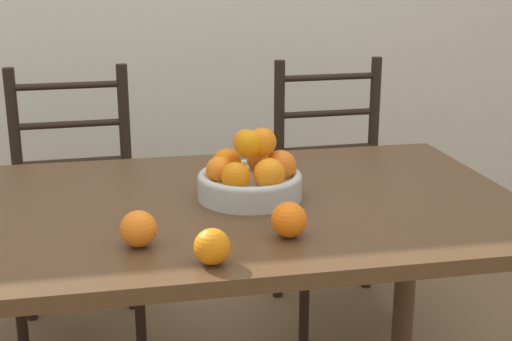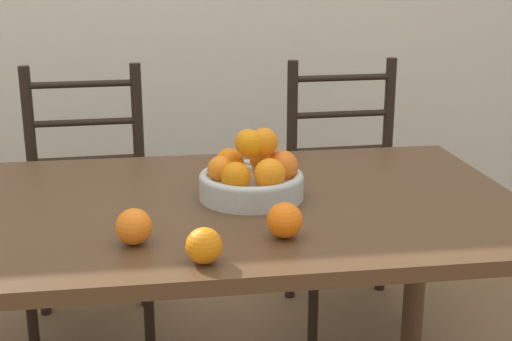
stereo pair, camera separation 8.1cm
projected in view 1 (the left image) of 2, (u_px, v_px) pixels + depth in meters
dining_table at (192, 238)px, 1.78m from camera, size 1.65×0.90×0.72m
fruit_bowl at (251, 175)px, 1.78m from camera, size 0.26×0.26×0.18m
orange_loose_0 at (138, 229)px, 1.49m from camera, size 0.08×0.08×0.08m
orange_loose_1 at (211, 247)px, 1.40m from camera, size 0.07×0.07×0.07m
orange_loose_2 at (289, 220)px, 1.54m from camera, size 0.08×0.08×0.08m
chair_left at (76, 211)px, 2.47m from camera, size 0.44×0.42×0.95m
chair_right at (337, 194)px, 2.65m from camera, size 0.43×0.41×0.95m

